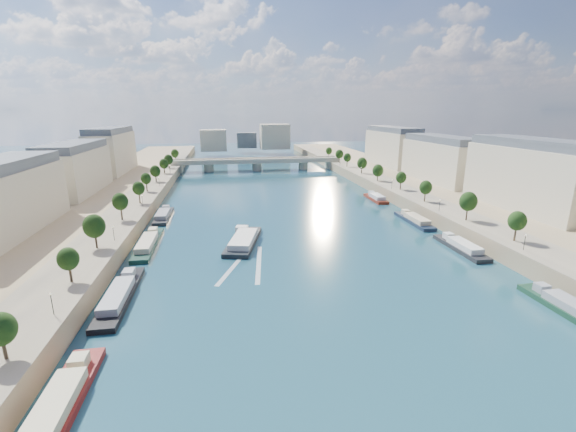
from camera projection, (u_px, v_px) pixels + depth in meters
name	position (u px, v px, depth m)	size (l,w,h in m)	color
ground	(286.00, 220.00, 143.48)	(700.00, 700.00, 0.00)	#0D283A
quay_left	(78.00, 222.00, 131.40)	(44.00, 520.00, 5.00)	#9E8460
quay_right	(463.00, 206.00, 154.22)	(44.00, 520.00, 5.00)	#9E8460
pave_left	(124.00, 213.00, 133.10)	(14.00, 520.00, 0.10)	gray
pave_right	(429.00, 201.00, 151.17)	(14.00, 520.00, 0.10)	gray
trees_left	(129.00, 197.00, 133.87)	(4.80, 268.80, 8.26)	#382B1E
trees_right	(413.00, 183.00, 158.91)	(4.80, 268.80, 8.26)	#382B1E
lamps_left	(130.00, 213.00, 123.58)	(0.36, 200.36, 4.28)	black
lamps_right	(413.00, 192.00, 154.48)	(0.36, 200.36, 4.28)	black
buildings_left	(46.00, 177.00, 137.03)	(16.00, 226.00, 23.20)	#C3B296
buildings_right	(478.00, 166.00, 163.97)	(16.00, 226.00, 23.20)	#C3B296
skyline	(251.00, 138.00, 348.75)	(79.00, 42.00, 22.00)	#C3B296
bridge	(257.00, 163.00, 259.96)	(112.00, 12.00, 8.15)	#C1B79E
tour_barge	(243.00, 241.00, 117.85)	(13.52, 27.38, 3.68)	black
wake	(247.00, 264.00, 102.29)	(13.64, 25.96, 0.04)	silver
moored_barges_left	(121.00, 294.00, 84.09)	(5.00, 155.16, 3.60)	#181A36
moored_barges_right	(471.00, 253.00, 107.90)	(5.00, 160.67, 3.60)	black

